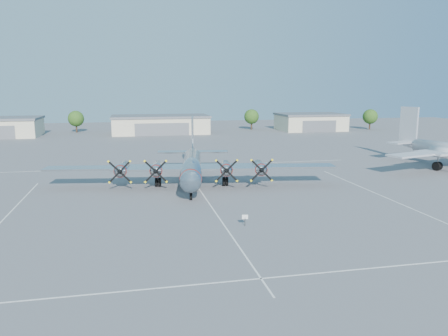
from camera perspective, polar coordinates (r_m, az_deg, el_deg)
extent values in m
plane|color=#5A5A5D|center=(52.53, -2.13, -4.40)|extent=(260.00, 260.00, 0.00)
cube|color=silver|center=(47.79, -1.09, -5.90)|extent=(0.15, 40.00, 0.01)
cube|color=silver|center=(56.13, 21.60, -4.17)|extent=(0.15, 40.00, 0.01)
cube|color=silver|center=(32.28, 4.86, -14.19)|extent=(60.00, 0.15, 0.01)
cube|color=silver|center=(76.72, -5.36, 0.29)|extent=(60.00, 0.15, 0.01)
cube|color=beige|center=(132.78, -8.30, 5.53)|extent=(28.00, 14.00, 4.80)
cube|color=slate|center=(132.59, -8.33, 6.70)|extent=(28.60, 14.60, 0.60)
cube|color=slate|center=(125.83, -8.08, 5.00)|extent=(15.40, 0.20, 3.60)
cube|color=beige|center=(144.12, 11.20, 5.82)|extent=(20.00, 14.00, 4.80)
cube|color=slate|center=(143.94, 11.24, 6.89)|extent=(20.60, 14.60, 0.60)
cube|color=slate|center=(137.74, 12.35, 5.33)|extent=(11.00, 0.20, 3.60)
cylinder|color=#382619|center=(141.50, -18.70, 4.98)|extent=(0.50, 0.50, 2.80)
sphere|color=#224814|center=(141.28, -18.77, 6.13)|extent=(4.80, 4.80, 4.80)
cylinder|color=#382619|center=(143.86, 3.60, 5.59)|extent=(0.50, 0.50, 2.80)
sphere|color=#224814|center=(143.65, 3.62, 6.72)|extent=(4.80, 4.80, 4.80)
cylinder|color=#382619|center=(151.45, 18.49, 5.32)|extent=(0.50, 0.50, 2.80)
sphere|color=#224814|center=(151.25, 18.55, 6.39)|extent=(4.80, 4.80, 4.80)
cylinder|color=black|center=(43.39, 2.75, -7.02)|extent=(0.07, 0.07, 0.87)
cube|color=white|center=(43.25, 2.76, -6.39)|extent=(0.60, 0.12, 0.44)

